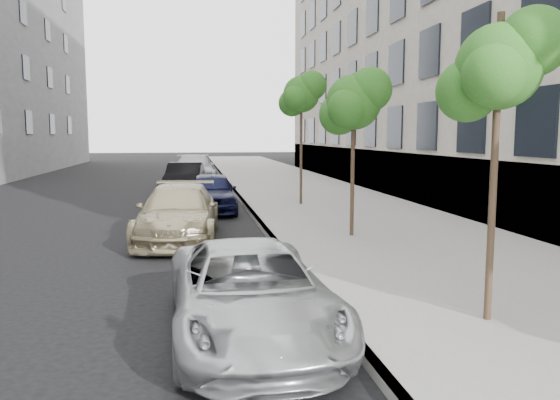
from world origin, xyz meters
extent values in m
plane|color=black|center=(0.00, 0.00, 0.00)|extent=(160.00, 160.00, 0.00)
cube|color=gray|center=(4.30, 24.00, 0.07)|extent=(6.40, 72.00, 0.14)
cube|color=#9E9B93|center=(1.18, 24.00, 0.07)|extent=(0.15, 72.00, 0.14)
cylinder|color=#38281C|center=(3.20, 1.50, 2.22)|extent=(0.10, 0.10, 4.15)
sphere|color=#1A661F|center=(3.20, 1.50, 3.59)|extent=(1.14, 1.14, 1.14)
sphere|color=#1A661F|center=(3.55, 1.30, 3.89)|extent=(0.91, 0.91, 0.91)
sphere|color=#1A661F|center=(2.90, 1.75, 3.29)|extent=(0.85, 0.85, 0.85)
cylinder|color=#38281C|center=(3.20, 8.00, 2.17)|extent=(0.10, 0.10, 4.06)
sphere|color=#1A661F|center=(3.20, 8.00, 3.50)|extent=(1.37, 1.37, 1.37)
sphere|color=#1A661F|center=(3.55, 7.80, 3.80)|extent=(1.10, 1.10, 1.10)
sphere|color=#1A661F|center=(2.90, 8.25, 3.20)|extent=(1.03, 1.03, 1.03)
cylinder|color=#38281C|center=(3.20, 14.50, 2.50)|extent=(0.10, 0.10, 4.72)
sphere|color=#1A661F|center=(3.20, 14.50, 4.16)|extent=(1.33, 1.33, 1.33)
sphere|color=#1A661F|center=(3.55, 14.30, 4.46)|extent=(1.07, 1.07, 1.07)
sphere|color=#1A661F|center=(2.90, 14.75, 3.86)|extent=(1.00, 1.00, 1.00)
imported|color=#B6B9BB|center=(-0.10, 1.72, 0.62)|extent=(2.18, 4.49, 1.23)
imported|color=tan|center=(-1.17, 8.79, 0.70)|extent=(2.32, 4.97, 1.40)
imported|color=black|center=(-0.12, 13.84, 0.69)|extent=(1.69, 4.09, 1.39)
imported|color=black|center=(-1.10, 19.86, 0.72)|extent=(1.93, 4.48, 1.43)
imported|color=#AFB0B7|center=(-0.66, 25.43, 0.79)|extent=(2.27, 5.47, 1.58)
camera|label=1|loc=(-0.86, -5.29, 2.70)|focal=35.00mm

